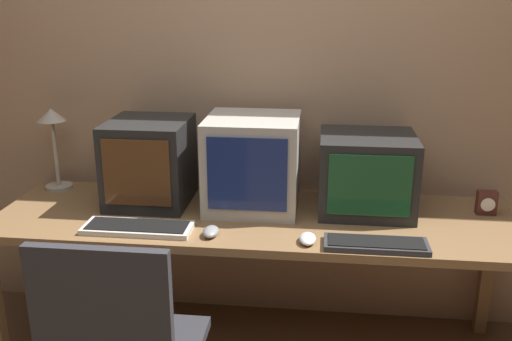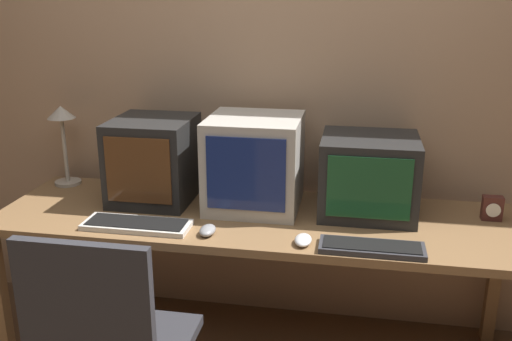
{
  "view_description": "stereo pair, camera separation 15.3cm",
  "coord_description": "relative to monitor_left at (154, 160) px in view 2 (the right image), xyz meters",
  "views": [
    {
      "loc": [
        0.27,
        -1.4,
        1.67
      ],
      "look_at": [
        0.0,
        0.94,
        0.92
      ],
      "focal_mm": 40.0,
      "sensor_mm": 36.0,
      "label": 1
    },
    {
      "loc": [
        0.42,
        -1.37,
        1.67
      ],
      "look_at": [
        0.0,
        0.94,
        0.92
      ],
      "focal_mm": 40.0,
      "sensor_mm": 36.0,
      "label": 2
    }
  ],
  "objects": [
    {
      "name": "monitor_center",
      "position": [
        0.48,
        -0.0,
        0.01
      ],
      "size": [
        0.41,
        0.41,
        0.42
      ],
      "color": "#B7B2A8",
      "rests_on": "desk"
    },
    {
      "name": "keyboard_side",
      "position": [
        1.01,
        -0.39,
        -0.18
      ],
      "size": [
        0.4,
        0.14,
        0.03
      ],
      "color": "#333338",
      "rests_on": "desk"
    },
    {
      "name": "desk_lamp",
      "position": [
        -0.52,
        0.13,
        0.1
      ],
      "size": [
        0.14,
        0.14,
        0.41
      ],
      "color": "#B2A899",
      "rests_on": "desk"
    },
    {
      "name": "mouse_far_corner",
      "position": [
        0.75,
        -0.38,
        -0.18
      ],
      "size": [
        0.07,
        0.11,
        0.03
      ],
      "color": "silver",
      "rests_on": "desk"
    },
    {
      "name": "monitor_right",
      "position": [
        0.99,
        0.01,
        -0.02
      ],
      "size": [
        0.42,
        0.39,
        0.35
      ],
      "color": "black",
      "rests_on": "desk"
    },
    {
      "name": "mouse_near_keyboard",
      "position": [
        0.35,
        -0.36,
        -0.18
      ],
      "size": [
        0.06,
        0.11,
        0.04
      ],
      "color": "gray",
      "rests_on": "desk"
    },
    {
      "name": "keyboard_main",
      "position": [
        0.04,
        -0.34,
        -0.18
      ],
      "size": [
        0.45,
        0.16,
        0.03
      ],
      "color": "beige",
      "rests_on": "desk"
    },
    {
      "name": "desk_clock",
      "position": [
        1.53,
        0.02,
        -0.14
      ],
      "size": [
        0.08,
        0.05,
        0.11
      ],
      "color": "#4C231E",
      "rests_on": "desk"
    },
    {
      "name": "desk",
      "position": [
        0.51,
        -0.12,
        -0.26
      ],
      "size": [
        2.32,
        0.7,
        0.71
      ],
      "color": "olive",
      "rests_on": "ground_plane"
    },
    {
      "name": "monitor_left",
      "position": [
        0.0,
        0.0,
        0.0
      ],
      "size": [
        0.36,
        0.4,
        0.39
      ],
      "color": "black",
      "rests_on": "desk"
    },
    {
      "name": "wall_back",
      "position": [
        0.51,
        0.3,
        0.4
      ],
      "size": [
        8.0,
        0.08,
        2.6
      ],
      "color": "tan",
      "rests_on": "ground_plane"
    }
  ]
}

